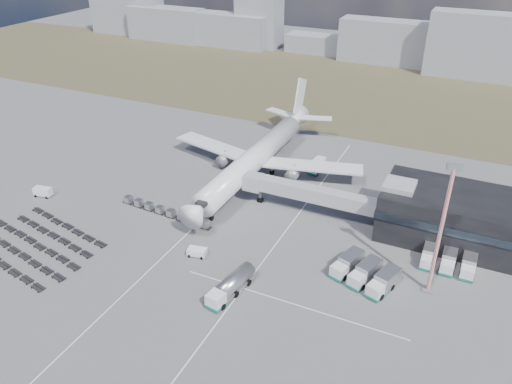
% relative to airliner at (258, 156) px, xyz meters
% --- Properties ---
extents(ground, '(420.00, 420.00, 0.00)m').
position_rel_airliner_xyz_m(ground, '(0.00, -32.38, -5.29)').
color(ground, '#565659').
rests_on(ground, ground).
extents(grass_strip, '(420.00, 90.00, 0.01)m').
position_rel_airliner_xyz_m(grass_strip, '(0.00, 77.62, -5.29)').
color(grass_strip, '#48412B').
rests_on(grass_strip, ground).
extents(lane_markings, '(47.12, 110.00, 0.01)m').
position_rel_airliner_xyz_m(lane_markings, '(9.77, -29.38, -5.29)').
color(lane_markings, silver).
rests_on(lane_markings, ground).
extents(terminal, '(30.40, 16.40, 11.00)m').
position_rel_airliner_xyz_m(terminal, '(47.77, -8.41, -0.04)').
color(terminal, black).
rests_on(terminal, ground).
extents(jet_bridge, '(30.30, 3.80, 7.05)m').
position_rel_airliner_xyz_m(jet_bridge, '(15.90, -11.95, -0.24)').
color(jet_bridge, '#939399').
rests_on(jet_bridge, ground).
extents(airliner, '(51.59, 64.53, 17.62)m').
position_rel_airliner_xyz_m(airliner, '(0.00, 0.00, 0.00)').
color(airliner, white).
rests_on(airliner, ground).
extents(skyline, '(288.68, 24.47, 25.72)m').
position_rel_airliner_xyz_m(skyline, '(-5.29, 117.89, 4.57)').
color(skyline, gray).
rests_on(skyline, ground).
extents(fuel_tanker, '(4.50, 11.26, 3.54)m').
position_rel_airliner_xyz_m(fuel_tanker, '(14.78, -42.59, -3.52)').
color(fuel_tanker, white).
rests_on(fuel_tanker, ground).
extents(pushback_tug, '(3.91, 2.65, 1.59)m').
position_rel_airliner_xyz_m(pushback_tug, '(3.77, -35.59, -4.50)').
color(pushback_tug, white).
rests_on(pushback_tug, ground).
extents(utility_van, '(4.44, 2.62, 2.23)m').
position_rel_airliner_xyz_m(utility_van, '(-40.61, -30.98, -4.17)').
color(utility_van, white).
rests_on(utility_van, ground).
extents(catering_truck, '(3.04, 6.37, 2.84)m').
position_rel_airliner_xyz_m(catering_truck, '(12.82, 8.20, -3.84)').
color(catering_truck, white).
rests_on(catering_truck, ground).
extents(service_trucks_near, '(12.11, 10.52, 3.11)m').
position_rel_airliner_xyz_m(service_trucks_near, '(34.77, -29.18, -3.60)').
color(service_trucks_near, white).
rests_on(service_trucks_near, ground).
extents(service_trucks_far, '(9.46, 7.16, 2.87)m').
position_rel_airliner_xyz_m(service_trucks_far, '(47.85, -18.50, -3.73)').
color(service_trucks_far, white).
rests_on(service_trucks_far, ground).
extents(uld_row, '(23.51, 3.17, 1.59)m').
position_rel_airliner_xyz_m(uld_row, '(-10.12, -25.88, -4.34)').
color(uld_row, black).
rests_on(uld_row, ground).
extents(baggage_dollies, '(29.83, 21.25, 0.64)m').
position_rel_airliner_xyz_m(baggage_dollies, '(-27.51, -46.40, -4.97)').
color(baggage_dollies, black).
rests_on(baggage_dollies, ground).
extents(floodlight_mast, '(2.36, 1.91, 24.76)m').
position_rel_airliner_xyz_m(floodlight_mast, '(45.58, -27.05, 7.12)').
color(floodlight_mast, red).
rests_on(floodlight_mast, ground).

